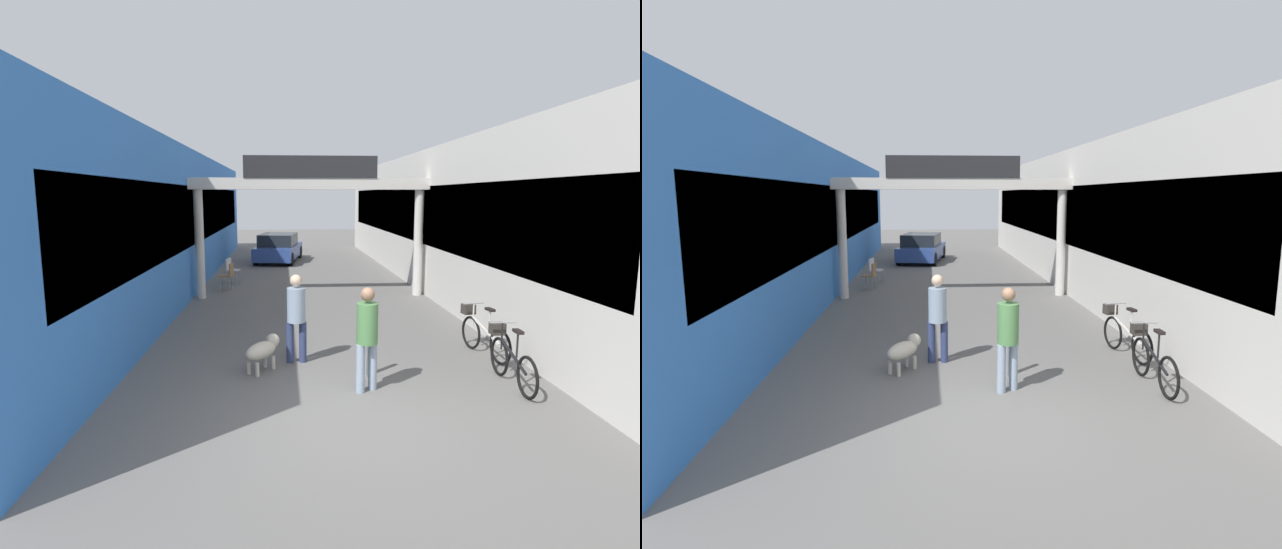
% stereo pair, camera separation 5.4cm
% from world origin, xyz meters
% --- Properties ---
extents(ground_plane, '(80.00, 80.00, 0.00)m').
position_xyz_m(ground_plane, '(0.00, 0.00, 0.00)').
color(ground_plane, '#605E5B').
extents(storefront_left, '(3.00, 26.00, 4.52)m').
position_xyz_m(storefront_left, '(-5.09, 11.00, 2.26)').
color(storefront_left, blue).
rests_on(storefront_left, ground_plane).
extents(storefront_right, '(3.00, 26.00, 4.52)m').
position_xyz_m(storefront_right, '(5.09, 11.00, 2.26)').
color(storefront_right, beige).
rests_on(storefront_right, ground_plane).
extents(arcade_sign_gateway, '(7.40, 0.47, 4.26)m').
position_xyz_m(arcade_sign_gateway, '(0.00, 8.58, 3.02)').
color(arcade_sign_gateway, beige).
rests_on(arcade_sign_gateway, ground_plane).
extents(pedestrian_with_dog, '(0.38, 0.35, 1.67)m').
position_xyz_m(pedestrian_with_dog, '(-0.61, 2.45, 0.95)').
color(pedestrian_with_dog, navy).
rests_on(pedestrian_with_dog, ground_plane).
extents(pedestrian_companion, '(0.46, 0.46, 1.69)m').
position_xyz_m(pedestrian_companion, '(0.46, 0.98, 0.96)').
color(pedestrian_companion, '#8C9EB2').
rests_on(pedestrian_companion, ground_plane).
extents(dog_on_leash, '(0.73, 0.84, 0.62)m').
position_xyz_m(dog_on_leash, '(-1.21, 2.04, 0.39)').
color(dog_on_leash, beige).
rests_on(dog_on_leash, ground_plane).
extents(bicycle_black_nearest, '(0.46, 1.69, 0.98)m').
position_xyz_m(bicycle_black_nearest, '(2.88, 1.11, 0.44)').
color(bicycle_black_nearest, black).
rests_on(bicycle_black_nearest, ground_plane).
extents(bicycle_silver_second, '(0.47, 1.67, 0.98)m').
position_xyz_m(bicycle_silver_second, '(3.03, 2.65, 0.44)').
color(bicycle_silver_second, black).
rests_on(bicycle_silver_second, ground_plane).
extents(bollard_post_metal, '(0.10, 0.10, 1.01)m').
position_xyz_m(bollard_post_metal, '(0.56, 1.63, 0.52)').
color(bollard_post_metal, gray).
rests_on(bollard_post_metal, ground_plane).
extents(cafe_chair_wood_nearer, '(0.47, 0.47, 0.89)m').
position_xyz_m(cafe_chair_wood_nearer, '(-2.66, 9.93, 0.54)').
color(cafe_chair_wood_nearer, gray).
rests_on(cafe_chair_wood_nearer, ground_plane).
extents(cafe_chair_aluminium_farther, '(0.51, 0.51, 0.89)m').
position_xyz_m(cafe_chair_aluminium_farther, '(-2.70, 11.24, 0.54)').
color(cafe_chair_aluminium_farther, gray).
rests_on(cafe_chair_aluminium_farther, ground_plane).
extents(parked_car_blue, '(2.39, 4.24, 1.33)m').
position_xyz_m(parked_car_blue, '(-1.05, 17.11, 0.64)').
color(parked_car_blue, '#2D478C').
rests_on(parked_car_blue, ground_plane).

